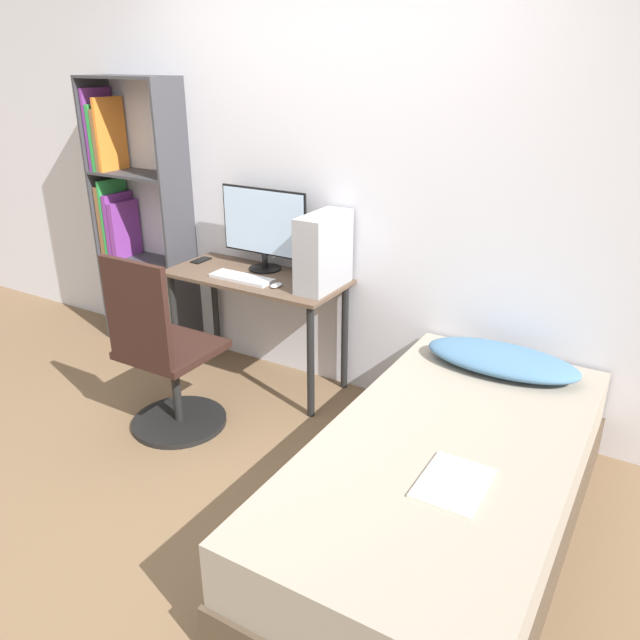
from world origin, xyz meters
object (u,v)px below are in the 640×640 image
Objects in this scene: office_chair at (165,366)px; bed at (444,490)px; bookshelf at (129,229)px; monitor at (264,226)px; keyboard at (242,278)px; pc_tower at (324,251)px.

bed is at bearing -0.87° from office_chair.
monitor is at bearing 1.48° from bookshelf.
office_chair is at bearing -95.29° from keyboard.
bed is (2.74, -0.87, -0.60)m from bookshelf.
keyboard reaches higher than bed.
pc_tower is (-1.08, 0.80, 0.70)m from bed.
pc_tower reaches higher than keyboard.
bed is 3.32× the size of monitor.
bookshelf is 3.04× the size of monitor.
keyboard is at bearing 84.71° from office_chair.
bookshelf is 1.18m from monitor.
keyboard is 0.93× the size of pc_tower.
office_chair is 1.71× the size of monitor.
office_chair is at bearing -94.18° from monitor.
office_chair is 0.51× the size of bed.
monitor is at bearing 88.82° from keyboard.
monitor reaches higher than pc_tower.
bed is 1.97m from monitor.
monitor is (0.06, 0.88, 0.60)m from office_chair.
monitor is (-1.57, 0.90, 0.77)m from bed.
bookshelf is 1.18m from keyboard.
keyboard is (0.06, 0.64, 0.33)m from office_chair.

